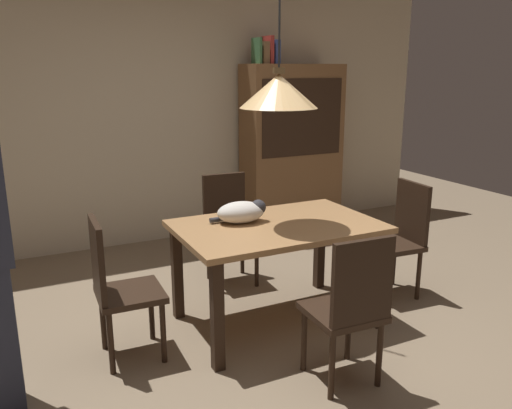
{
  "coord_description": "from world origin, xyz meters",
  "views": [
    {
      "loc": [
        -1.56,
        -2.66,
        1.8
      ],
      "look_at": [
        0.04,
        0.58,
        0.85
      ],
      "focal_mm": 36.28,
      "sensor_mm": 36.0,
      "label": 1
    }
  ],
  "objects_px": {
    "chair_far_back": "(228,224)",
    "book_red_tall": "(268,50)",
    "book_green_slim": "(257,51)",
    "book_brown_thick": "(262,53)",
    "dining_table": "(277,237)",
    "chair_right_side": "(400,234)",
    "chair_near_front": "(351,305)",
    "chair_left_side": "(117,284)",
    "book_blue_wide": "(273,52)",
    "cat_sleeping": "(242,212)",
    "hutch_bookcase": "(291,153)",
    "pendant_lamp": "(279,91)"
  },
  "relations": [
    {
      "from": "chair_right_side",
      "to": "cat_sleeping",
      "type": "relative_size",
      "value": 2.38
    },
    {
      "from": "chair_near_front",
      "to": "book_brown_thick",
      "type": "height_order",
      "value": "book_brown_thick"
    },
    {
      "from": "chair_right_side",
      "to": "book_brown_thick",
      "type": "height_order",
      "value": "book_brown_thick"
    },
    {
      "from": "book_blue_wide",
      "to": "hutch_bookcase",
      "type": "bearing_deg",
      "value": -0.35
    },
    {
      "from": "chair_right_side",
      "to": "chair_left_side",
      "type": "distance_m",
      "value": 2.26
    },
    {
      "from": "chair_far_back",
      "to": "hutch_bookcase",
      "type": "distance_m",
      "value": 1.67
    },
    {
      "from": "book_green_slim",
      "to": "book_blue_wide",
      "type": "height_order",
      "value": "book_green_slim"
    },
    {
      "from": "pendant_lamp",
      "to": "book_brown_thick",
      "type": "bearing_deg",
      "value": 66.07
    },
    {
      "from": "cat_sleeping",
      "to": "hutch_bookcase",
      "type": "bearing_deg",
      "value": 51.3
    },
    {
      "from": "chair_far_back",
      "to": "book_red_tall",
      "type": "relative_size",
      "value": 3.32
    },
    {
      "from": "dining_table",
      "to": "book_green_slim",
      "type": "distance_m",
      "value": 2.49
    },
    {
      "from": "chair_left_side",
      "to": "book_brown_thick",
      "type": "xyz_separation_m",
      "value": [
        1.99,
        1.94,
        1.45
      ]
    },
    {
      "from": "chair_left_side",
      "to": "chair_near_front",
      "type": "distance_m",
      "value": 1.43
    },
    {
      "from": "book_green_slim",
      "to": "book_red_tall",
      "type": "distance_m",
      "value": 0.13
    },
    {
      "from": "chair_far_back",
      "to": "dining_table",
      "type": "bearing_deg",
      "value": -90.22
    },
    {
      "from": "dining_table",
      "to": "book_blue_wide",
      "type": "xyz_separation_m",
      "value": [
        0.99,
        1.94,
        1.32
      ]
    },
    {
      "from": "book_green_slim",
      "to": "book_brown_thick",
      "type": "relative_size",
      "value": 1.08
    },
    {
      "from": "pendant_lamp",
      "to": "chair_left_side",
      "type": "bearing_deg",
      "value": 179.86
    },
    {
      "from": "chair_left_side",
      "to": "chair_far_back",
      "type": "relative_size",
      "value": 1.0
    },
    {
      "from": "pendant_lamp",
      "to": "book_blue_wide",
      "type": "distance_m",
      "value": 2.2
    },
    {
      "from": "chair_far_back",
      "to": "book_blue_wide",
      "type": "relative_size",
      "value": 3.88
    },
    {
      "from": "chair_left_side",
      "to": "book_blue_wide",
      "type": "height_order",
      "value": "book_blue_wide"
    },
    {
      "from": "book_blue_wide",
      "to": "book_brown_thick",
      "type": "bearing_deg",
      "value": 180.0
    },
    {
      "from": "book_green_slim",
      "to": "dining_table",
      "type": "bearing_deg",
      "value": -112.41
    },
    {
      "from": "dining_table",
      "to": "chair_near_front",
      "type": "height_order",
      "value": "chair_near_front"
    },
    {
      "from": "chair_near_front",
      "to": "book_red_tall",
      "type": "relative_size",
      "value": 3.32
    },
    {
      "from": "cat_sleeping",
      "to": "hutch_bookcase",
      "type": "height_order",
      "value": "hutch_bookcase"
    },
    {
      "from": "dining_table",
      "to": "cat_sleeping",
      "type": "bearing_deg",
      "value": 145.27
    },
    {
      "from": "book_brown_thick",
      "to": "book_red_tall",
      "type": "height_order",
      "value": "book_red_tall"
    },
    {
      "from": "book_red_tall",
      "to": "book_blue_wide",
      "type": "xyz_separation_m",
      "value": [
        0.06,
        0.0,
        -0.02
      ]
    },
    {
      "from": "dining_table",
      "to": "chair_far_back",
      "type": "height_order",
      "value": "chair_far_back"
    },
    {
      "from": "dining_table",
      "to": "book_green_slim",
      "type": "height_order",
      "value": "book_green_slim"
    },
    {
      "from": "book_red_tall",
      "to": "chair_far_back",
      "type": "bearing_deg",
      "value": -131.02
    },
    {
      "from": "chair_left_side",
      "to": "pendant_lamp",
      "type": "relative_size",
      "value": 0.72
    },
    {
      "from": "chair_left_side",
      "to": "book_brown_thick",
      "type": "relative_size",
      "value": 3.88
    },
    {
      "from": "book_brown_thick",
      "to": "book_red_tall",
      "type": "xyz_separation_m",
      "value": [
        0.07,
        0.0,
        0.03
      ]
    },
    {
      "from": "chair_right_side",
      "to": "chair_far_back",
      "type": "xyz_separation_m",
      "value": [
        -1.12,
        0.88,
        0.0
      ]
    },
    {
      "from": "chair_left_side",
      "to": "hutch_bookcase",
      "type": "height_order",
      "value": "hutch_bookcase"
    },
    {
      "from": "dining_table",
      "to": "chair_right_side",
      "type": "xyz_separation_m",
      "value": [
        1.13,
        -0.01,
        -0.14
      ]
    },
    {
      "from": "chair_right_side",
      "to": "hutch_bookcase",
      "type": "relative_size",
      "value": 0.5
    },
    {
      "from": "chair_right_side",
      "to": "cat_sleeping",
      "type": "distance_m",
      "value": 1.38
    },
    {
      "from": "chair_near_front",
      "to": "cat_sleeping",
      "type": "height_order",
      "value": "chair_near_front"
    },
    {
      "from": "chair_far_back",
      "to": "book_brown_thick",
      "type": "bearing_deg",
      "value": 51.1
    },
    {
      "from": "hutch_bookcase",
      "to": "book_green_slim",
      "type": "xyz_separation_m",
      "value": [
        -0.44,
        0.0,
        1.09
      ]
    },
    {
      "from": "dining_table",
      "to": "chair_left_side",
      "type": "distance_m",
      "value": 1.14
    },
    {
      "from": "chair_far_back",
      "to": "cat_sleeping",
      "type": "height_order",
      "value": "chair_far_back"
    },
    {
      "from": "book_red_tall",
      "to": "cat_sleeping",
      "type": "bearing_deg",
      "value": -122.18
    },
    {
      "from": "pendant_lamp",
      "to": "book_blue_wide",
      "type": "relative_size",
      "value": 5.42
    },
    {
      "from": "book_blue_wide",
      "to": "dining_table",
      "type": "bearing_deg",
      "value": -117.06
    },
    {
      "from": "cat_sleeping",
      "to": "book_blue_wide",
      "type": "distance_m",
      "value": 2.45
    }
  ]
}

